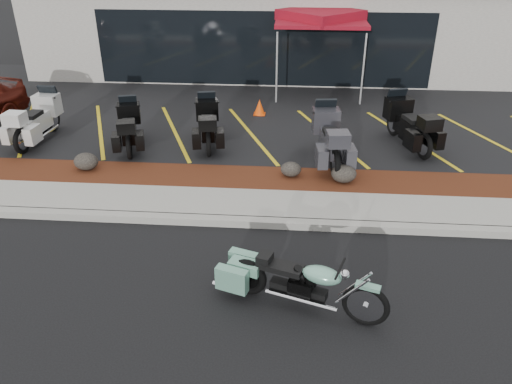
# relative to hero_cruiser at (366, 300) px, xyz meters

# --- Properties ---
(ground) EXTENTS (90.00, 90.00, 0.00)m
(ground) POSITION_rel_hero_cruiser_xyz_m (-2.35, 1.81, -0.47)
(ground) COLOR black
(ground) RESTS_ON ground
(curb) EXTENTS (24.00, 0.25, 0.15)m
(curb) POSITION_rel_hero_cruiser_xyz_m (-2.35, 2.71, -0.40)
(curb) COLOR gray
(curb) RESTS_ON ground
(sidewalk) EXTENTS (24.00, 1.20, 0.15)m
(sidewalk) POSITION_rel_hero_cruiser_xyz_m (-2.35, 3.41, -0.40)
(sidewalk) COLOR gray
(sidewalk) RESTS_ON ground
(mulch_bed) EXTENTS (24.00, 1.20, 0.16)m
(mulch_bed) POSITION_rel_hero_cruiser_xyz_m (-2.35, 4.61, -0.39)
(mulch_bed) COLOR #35110C
(mulch_bed) RESTS_ON ground
(upper_lot) EXTENTS (26.00, 9.60, 0.15)m
(upper_lot) POSITION_rel_hero_cruiser_xyz_m (-2.35, 10.01, -0.40)
(upper_lot) COLOR black
(upper_lot) RESTS_ON ground
(dealership_building) EXTENTS (18.00, 8.16, 4.00)m
(dealership_building) POSITION_rel_hero_cruiser_xyz_m (-2.35, 16.28, 1.53)
(dealership_building) COLOR gray
(dealership_building) RESTS_ON ground
(boulder_left) EXTENTS (0.58, 0.48, 0.41)m
(boulder_left) POSITION_rel_hero_cruiser_xyz_m (-6.09, 4.72, -0.11)
(boulder_left) COLOR black
(boulder_left) RESTS_ON mulch_bed
(boulder_mid) EXTENTS (0.48, 0.40, 0.34)m
(boulder_mid) POSITION_rel_hero_cruiser_xyz_m (-1.18, 4.74, -0.14)
(boulder_mid) COLOR black
(boulder_mid) RESTS_ON mulch_bed
(boulder_right) EXTENTS (0.58, 0.48, 0.41)m
(boulder_right) POSITION_rel_hero_cruiser_xyz_m (0.03, 4.52, -0.11)
(boulder_right) COLOR black
(boulder_right) RESTS_ON mulch_bed
(hero_cruiser) EXTENTS (2.77, 1.51, 0.95)m
(hero_cruiser) POSITION_rel_hero_cruiser_xyz_m (0.00, 0.00, 0.00)
(hero_cruiser) COLOR #69A38A
(hero_cruiser) RESTS_ON ground
(touring_white) EXTENTS (0.97, 2.32, 1.33)m
(touring_white) POSITION_rel_hero_cruiser_xyz_m (-8.02, 7.22, 0.34)
(touring_white) COLOR silver
(touring_white) RESTS_ON upper_lot
(touring_black_front) EXTENTS (1.31, 2.21, 1.21)m
(touring_black_front) POSITION_rel_hero_cruiser_xyz_m (-5.64, 6.88, 0.28)
(touring_black_front) COLOR black
(touring_black_front) RESTS_ON upper_lot
(touring_black_mid) EXTENTS (1.18, 2.26, 1.25)m
(touring_black_mid) POSITION_rel_hero_cruiser_xyz_m (-3.55, 7.28, 0.30)
(touring_black_mid) COLOR black
(touring_black_mid) RESTS_ON upper_lot
(touring_grey) EXTENTS (1.16, 2.45, 1.38)m
(touring_grey) POSITION_rel_hero_cruiser_xyz_m (-0.36, 6.43, 0.36)
(touring_grey) COLOR #313136
(touring_grey) RESTS_ON upper_lot
(touring_black_rear) EXTENTS (1.52, 2.48, 1.35)m
(touring_black_rear) POSITION_rel_hero_cruiser_xyz_m (1.63, 7.61, 0.35)
(touring_black_rear) COLOR black
(touring_black_rear) RESTS_ON upper_lot
(traffic_cone) EXTENTS (0.42, 0.42, 0.48)m
(traffic_cone) POSITION_rel_hero_cruiser_xyz_m (-2.23, 9.12, -0.09)
(traffic_cone) COLOR #EF4707
(traffic_cone) RESTS_ON upper_lot
(popup_canopy) EXTENTS (3.28, 3.28, 2.78)m
(popup_canopy) POSITION_rel_hero_cruiser_xyz_m (-0.37, 11.81, 2.20)
(popup_canopy) COLOR silver
(popup_canopy) RESTS_ON upper_lot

